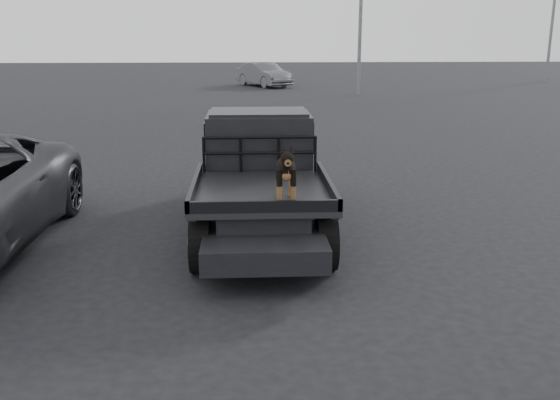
{
  "coord_description": "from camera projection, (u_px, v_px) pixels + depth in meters",
  "views": [
    {
      "loc": [
        0.39,
        -7.11,
        3.07
      ],
      "look_at": [
        0.76,
        -0.16,
        1.19
      ],
      "focal_mm": 40.0,
      "sensor_mm": 36.0,
      "label": 1
    }
  ],
  "objects": [
    {
      "name": "ground",
      "position": [
        217.0,
        291.0,
        7.63
      ],
      "size": [
        120.0,
        120.0,
        0.0
      ],
      "primitive_type": "plane",
      "color": "black",
      "rests_on": "ground"
    },
    {
      "name": "distant_car_a",
      "position": [
        264.0,
        74.0,
        36.27
      ],
      "size": [
        3.32,
        4.33,
        1.37
      ],
      "primitive_type": "imported",
      "rotation": [
        0.0,
        0.0,
        0.52
      ],
      "color": "#535358",
      "rests_on": "ground"
    },
    {
      "name": "flatbed_ute",
      "position": [
        260.0,
        203.0,
        9.83
      ],
      "size": [
        2.0,
        5.4,
        0.92
      ],
      "primitive_type": null,
      "color": "black",
      "rests_on": "ground"
    },
    {
      "name": "headache_rack",
      "position": [
        260.0,
        155.0,
        9.83
      ],
      "size": [
        1.8,
        0.08,
        0.55
      ],
      "primitive_type": null,
      "color": "black",
      "rests_on": "flatbed_ute"
    },
    {
      "name": "ute_cab",
      "position": [
        259.0,
        137.0,
        10.51
      ],
      "size": [
        1.72,
        1.3,
        0.88
      ],
      "primitive_type": null,
      "color": "black",
      "rests_on": "flatbed_ute"
    },
    {
      "name": "dog",
      "position": [
        286.0,
        172.0,
        8.16
      ],
      "size": [
        0.32,
        0.6,
        0.74
      ],
      "primitive_type": null,
      "color": "black",
      "rests_on": "flatbed_ute"
    }
  ]
}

